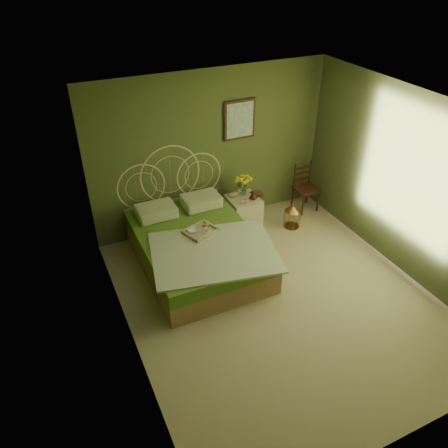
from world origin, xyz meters
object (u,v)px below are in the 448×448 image
chair (304,184)px  birdcage (292,216)px  nightstand (243,208)px  bed (196,245)px

chair → birdcage: bearing=-139.5°
chair → birdcage: 0.76m
nightstand → chair: bearing=4.1°
nightstand → birdcage: (0.75, -0.38, -0.15)m
nightstand → birdcage: 0.85m
bed → nightstand: bed is taller
bed → birdcage: bed is taller
chair → bed: bearing=-164.7°
birdcage → chair: bearing=41.7°
chair → birdcage: size_ratio=2.07×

